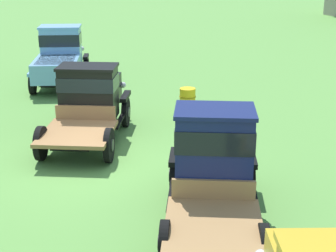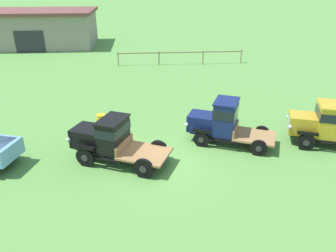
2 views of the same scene
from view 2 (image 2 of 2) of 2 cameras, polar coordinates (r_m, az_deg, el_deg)
ground_plane at (r=15.47m, az=-1.37°, el=-6.21°), size 240.00×240.00×0.00m
farm_shed at (r=45.30m, az=-25.13°, el=15.15°), size 19.26×8.79×4.25m
paddock_fence at (r=32.57m, az=2.24°, el=12.30°), size 12.33×0.45×1.30m
vintage_truck_second_in_line at (r=15.34m, az=-10.12°, el=-2.17°), size 4.94×3.44×2.14m
vintage_truck_midrow_center at (r=16.97m, az=9.43°, el=0.84°), size 4.74×3.29×2.31m
vintage_truck_far_side at (r=18.32m, az=25.64°, el=0.37°), size 4.92×3.13×2.23m
oil_drum_beside_row at (r=18.73m, az=-11.46°, el=0.64°), size 0.55×0.55×0.93m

